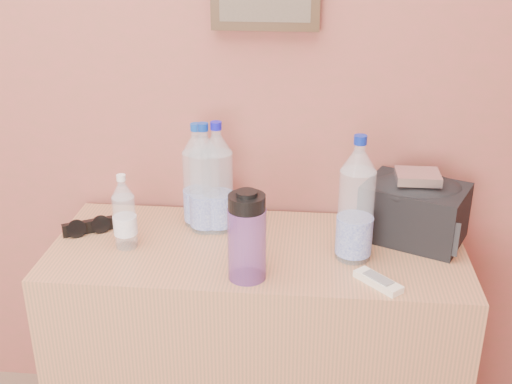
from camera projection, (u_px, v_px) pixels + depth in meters
dresser at (257, 352)px, 1.93m from camera, size 1.15×0.48×0.72m
pet_large_a at (205, 184)px, 1.83m from camera, size 0.09×0.09×0.32m
pet_large_b at (198, 181)px, 1.87m from camera, size 0.08×0.08×0.31m
pet_large_c at (217, 183)px, 1.84m from camera, size 0.09×0.09×0.33m
pet_large_d at (356, 206)px, 1.67m from camera, size 0.09×0.09×0.35m
pet_small at (124, 216)px, 1.75m from camera, size 0.06×0.06×0.21m
nalgene_bottle at (247, 236)px, 1.59m from camera, size 0.10×0.10×0.24m
sunglasses at (88, 227)px, 1.86m from camera, size 0.15×0.12×0.04m
ac_remote at (378, 282)px, 1.60m from camera, size 0.12×0.13×0.02m
toiletry_bag at (414, 208)px, 1.80m from camera, size 0.33×0.29×0.18m
foil_packet at (418, 177)px, 1.74m from camera, size 0.12×0.10×0.02m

